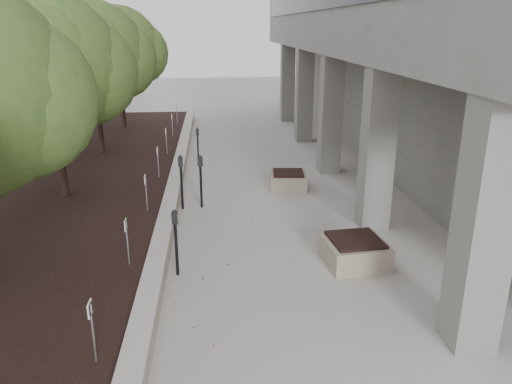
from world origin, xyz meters
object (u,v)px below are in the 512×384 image
parking_meter_4 (182,182)px  planter_front (354,251)px  parking_meter_2 (176,243)px  parking_meter_3 (201,182)px  crabapple_tree_5 (119,67)px  planter_back (288,180)px  crabapple_tree_4 (95,78)px  parking_meter_5 (198,146)px  crabapple_tree_3 (53,97)px

parking_meter_4 → planter_front: size_ratio=1.24×
parking_meter_2 → parking_meter_3: parking_meter_3 is taller
crabapple_tree_5 → parking_meter_3: (3.80, -10.27, -2.35)m
crabapple_tree_5 → planter_back: bearing=-53.3°
parking_meter_3 → parking_meter_4: size_ratio=0.98×
crabapple_tree_4 → parking_meter_4: (3.27, -5.35, -2.34)m
parking_meter_4 → parking_meter_5: size_ratio=1.14×
crabapple_tree_3 → planter_back: 7.22m
crabapple_tree_3 → crabapple_tree_4: same height
crabapple_tree_5 → parking_meter_4: crabapple_tree_5 is taller
crabapple_tree_5 → parking_meter_3: crabapple_tree_5 is taller
parking_meter_3 → crabapple_tree_4: bearing=111.5°
crabapple_tree_4 → crabapple_tree_5: bearing=90.0°
crabapple_tree_4 → parking_meter_4: 6.69m
parking_meter_4 → planter_front: bearing=-45.4°
planter_front → crabapple_tree_5: bearing=117.0°
crabapple_tree_3 → crabapple_tree_5: size_ratio=1.00×
planter_back → crabapple_tree_5: bearing=126.7°
crabapple_tree_4 → crabapple_tree_3: bearing=-90.0°
crabapple_tree_4 → parking_meter_3: 6.91m
crabapple_tree_4 → planter_back: 8.03m
crabapple_tree_3 → parking_meter_3: 4.48m
planter_front → crabapple_tree_4: bearing=128.3°
crabapple_tree_3 → parking_meter_3: crabapple_tree_3 is taller
crabapple_tree_4 → crabapple_tree_5: same height
crabapple_tree_4 → planter_front: (7.16, -9.07, -2.83)m
parking_meter_4 → parking_meter_3: bearing=6.5°
parking_meter_3 → parking_meter_4: bearing=173.9°
crabapple_tree_3 → planter_front: 8.71m
parking_meter_4 → parking_meter_5: parking_meter_4 is taller
planter_back → parking_meter_4: bearing=-153.5°
parking_meter_2 → planter_back: (3.14, 5.54, -0.46)m
crabapple_tree_3 → crabapple_tree_4: 5.00m
parking_meter_2 → parking_meter_5: bearing=89.4°
parking_meter_5 → planter_back: parking_meter_5 is taller
parking_meter_2 → planter_back: bearing=61.4°
crabapple_tree_4 → parking_meter_4: crabapple_tree_4 is taller
crabapple_tree_3 → planter_front: size_ratio=4.31×
parking_meter_5 → crabapple_tree_3: bearing=-130.0°
parking_meter_2 → parking_meter_5: parking_meter_2 is taller
parking_meter_2 → planter_back: size_ratio=1.28×
parking_meter_4 → planter_front: 5.41m
crabapple_tree_4 → parking_meter_4: bearing=-58.6°
parking_meter_4 → crabapple_tree_3: bearing=172.3°
crabapple_tree_4 → parking_meter_5: (3.60, -0.59, -2.44)m
crabapple_tree_3 → parking_meter_5: 6.19m
parking_meter_2 → planter_front: 3.81m
crabapple_tree_4 → planter_back: bearing=-29.8°
parking_meter_2 → parking_meter_5: (0.23, 8.68, -0.04)m
crabapple_tree_3 → crabapple_tree_4: bearing=90.0°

